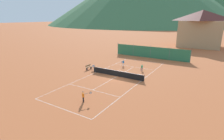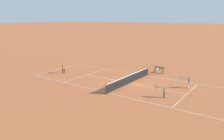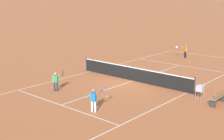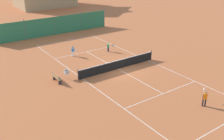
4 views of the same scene
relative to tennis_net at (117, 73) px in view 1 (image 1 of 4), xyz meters
name	(u,v)px [view 1 (image 1 of 4)]	position (x,y,z in m)	size (l,w,h in m)	color
ground_plane	(117,76)	(0.00, 0.00, -0.50)	(600.00, 600.00, 0.00)	#B25B33
court_line_markings	(117,76)	(0.00, 0.00, -0.50)	(8.25, 23.85, 0.01)	white
tennis_net	(117,73)	(0.00, 0.00, 0.00)	(9.18, 0.08, 1.06)	#2D2D2D
windscreen_fence_far	(150,52)	(0.00, 15.50, 0.81)	(17.28, 0.08, 2.90)	#2D754C
player_near_baseline	(123,62)	(-2.02, 5.91, 0.21)	(0.40, 1.06, 1.22)	white
player_near_service	(142,67)	(2.20, 4.90, 0.19)	(0.45, 1.01, 1.17)	#23284C
player_far_service	(84,96)	(1.17, -9.55, 0.25)	(0.89, 0.86, 1.29)	black
tennis_ball_far_corner	(84,95)	(0.01, -8.22, -0.47)	(0.07, 0.07, 0.07)	#CCE033
tennis_ball_near_corner	(102,104)	(3.15, -8.91, -0.47)	(0.07, 0.07, 0.07)	#CCE033
tennis_ball_alley_left	(145,71)	(2.91, 4.70, -0.47)	(0.07, 0.07, 0.07)	#CCE033
tennis_ball_alley_right	(123,69)	(-0.97, 3.77, -0.47)	(0.07, 0.07, 0.07)	#CCE033
ball_hopper	(94,66)	(-5.29, 0.87, 0.15)	(0.36, 0.36, 0.89)	#B7B7BC
courtside_bench	(89,67)	(-6.34, 0.78, -0.05)	(0.36, 1.50, 0.84)	olive
alpine_chalet	(201,28)	(7.79, 38.70, 5.32)	(13.00, 10.00, 11.20)	tan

